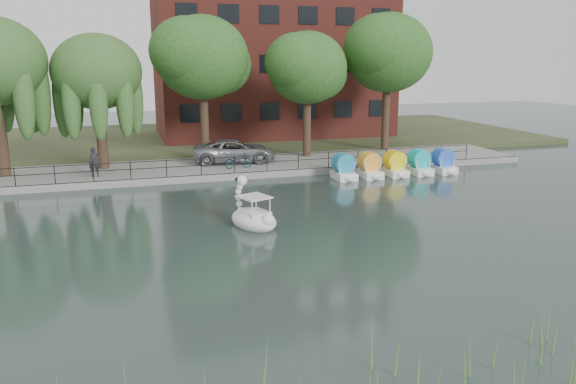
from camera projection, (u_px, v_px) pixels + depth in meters
name	position (u px, v px, depth m)	size (l,w,h in m)	color
ground_plane	(306.00, 250.00, 21.35)	(120.00, 120.00, 0.00)	#3A4D49
promenade	(226.00, 167.00, 36.17)	(40.00, 6.00, 0.40)	gray
kerb	(236.00, 177.00, 33.43)	(40.00, 0.25, 0.40)	gray
land_strip	(196.00, 138.00, 49.19)	(60.00, 22.00, 0.36)	#47512D
railing	(235.00, 160.00, 33.39)	(32.00, 0.05, 1.00)	black
apartment_building	(272.00, 31.00, 49.00)	(20.00, 10.07, 18.00)	#4C1E16
willow_mid	(97.00, 72.00, 33.55)	(5.32, 5.32, 8.15)	#473323
broadleaf_center	(202.00, 58.00, 36.14)	(6.00, 6.00, 9.25)	#473323
broadleaf_right	(307.00, 68.00, 37.82)	(5.40, 5.40, 8.32)	#473323
broadleaf_far	(388.00, 53.00, 40.37)	(6.30, 6.30, 9.71)	#473323
minivan	(235.00, 149.00, 36.66)	(6.18, 2.84, 1.72)	gray
bicycle	(238.00, 160.00, 34.86)	(1.72, 0.60, 1.00)	gray
pedestrian	(94.00, 160.00, 32.16)	(0.71, 0.48, 1.98)	black
swan_boat	(253.00, 216.00, 24.20)	(2.39, 2.91, 2.12)	white
pedal_boat_row	(395.00, 166.00, 34.55)	(7.95, 1.70, 1.40)	white
reed_bank	(521.00, 348.00, 12.95)	(24.00, 2.40, 1.20)	#669938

